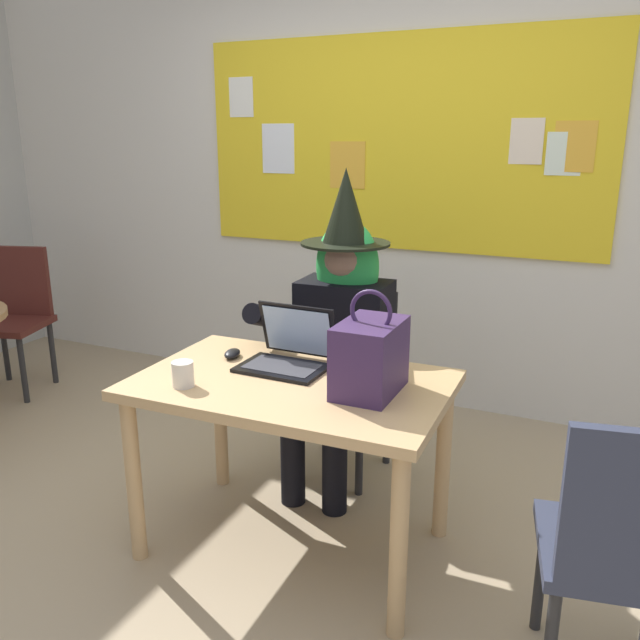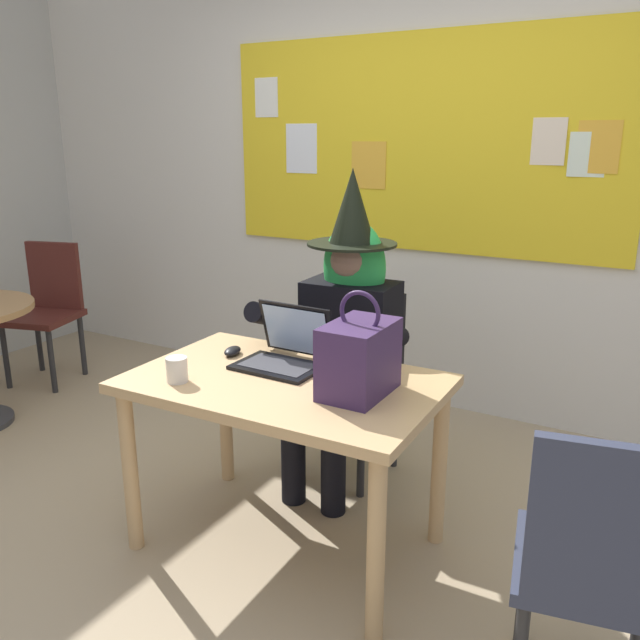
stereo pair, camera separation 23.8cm
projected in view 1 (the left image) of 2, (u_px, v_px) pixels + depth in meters
name	position (u px, v px, depth m)	size (l,w,h in m)	color
ground_plane	(247.00, 547.00, 2.63)	(24.00, 24.00, 0.00)	tan
wall_back_bulletin	(398.00, 161.00, 3.79)	(6.05, 1.88, 2.89)	silver
desk_main	(292.00, 404.00, 2.48)	(1.18, 0.77, 0.72)	tan
chair_at_desk	(350.00, 371.00, 3.18)	(0.44, 0.44, 0.88)	black
person_costumed	(340.00, 320.00, 2.99)	(0.61, 0.68, 1.47)	black
laptop	(289.00, 353.00, 2.59)	(0.34, 0.30, 0.24)	black
computer_mouse	(232.00, 354.00, 2.69)	(0.06, 0.10, 0.03)	black
handbag	(370.00, 356.00, 2.30)	(0.20, 0.30, 0.38)	#38234C
coffee_mug	(183.00, 374.00, 2.38)	(0.08, 0.08, 0.10)	silver
chair_spare_by_window	(15.00, 311.00, 4.17)	(0.52, 0.52, 0.91)	#4C1E19
chair_extra_corner	(622.00, 547.00, 1.79)	(0.49, 0.49, 0.91)	#2D3347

